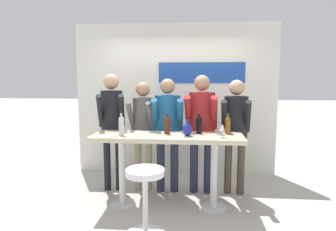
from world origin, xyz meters
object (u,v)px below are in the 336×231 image
(person_center, at_px, (202,121))
(wine_bottle_0, at_px, (228,124))
(person_left, at_px, (143,123))
(wine_bottle_1, at_px, (199,124))
(person_center_right, at_px, (236,124))
(bar_stool, at_px, (145,192))
(wine_bottle_3, at_px, (167,124))
(decorative_vase, at_px, (187,129))
(person_far_left, at_px, (112,118))
(wine_glass_0, at_px, (222,128))
(wine_bottle_2, at_px, (121,125))
(person_center_left, at_px, (168,123))
(tasting_table, at_px, (167,148))

(person_center, relative_size, wine_bottle_0, 6.27)
(person_left, height_order, wine_bottle_1, person_left)
(person_center_right, distance_m, wine_bottle_1, 0.69)
(bar_stool, distance_m, person_center_right, 1.85)
(wine_bottle_3, height_order, decorative_vase, wine_bottle_3)
(bar_stool, relative_size, wine_bottle_3, 2.76)
(person_far_left, bearing_deg, wine_bottle_3, -39.91)
(decorative_vase, bearing_deg, wine_bottle_0, 18.64)
(person_center_right, height_order, wine_bottle_0, person_center_right)
(bar_stool, relative_size, wine_glass_0, 4.36)
(person_center, distance_m, wine_bottle_2, 1.25)
(person_center_left, relative_size, decorative_vase, 7.94)
(wine_bottle_0, relative_size, wine_glass_0, 1.62)
(decorative_vase, bearing_deg, wine_bottle_1, 50.35)
(person_far_left, height_order, person_left, person_far_left)
(person_center_left, height_order, wine_glass_0, person_center_left)
(person_left, relative_size, wine_bottle_1, 6.16)
(person_center, bearing_deg, person_center_left, -175.54)
(person_far_left, distance_m, wine_bottle_3, 1.01)
(person_center_left, xyz_separation_m, wine_bottle_1, (0.47, -0.42, 0.05))
(wine_bottle_2, relative_size, wine_glass_0, 1.79)
(bar_stool, bearing_deg, person_left, 100.69)
(person_center_left, bearing_deg, tasting_table, -89.16)
(person_center_left, height_order, wine_bottle_2, person_center_left)
(bar_stool, bearing_deg, person_center, 64.63)
(wine_bottle_3, height_order, wine_glass_0, wine_bottle_3)
(tasting_table, xyz_separation_m, person_center, (0.46, 0.56, 0.28))
(wine_bottle_0, distance_m, wine_glass_0, 0.27)
(tasting_table, bearing_deg, wine_bottle_1, 18.45)
(bar_stool, relative_size, wine_bottle_1, 2.80)
(person_far_left, xyz_separation_m, decorative_vase, (1.17, -0.59, -0.05))
(wine_bottle_3, bearing_deg, decorative_vase, -21.96)
(person_left, relative_size, wine_bottle_0, 5.91)
(bar_stool, xyz_separation_m, person_center_right, (1.14, 1.34, 0.56))
(wine_bottle_1, bearing_deg, wine_bottle_2, -166.09)
(person_center_left, distance_m, wine_bottle_0, 0.96)
(wine_glass_0, relative_size, decorative_vase, 0.80)
(wine_bottle_0, relative_size, wine_bottle_3, 1.03)
(bar_stool, bearing_deg, wine_bottle_2, 122.12)
(person_center, relative_size, person_center_right, 1.04)
(person_center_right, bearing_deg, person_far_left, -171.96)
(person_far_left, relative_size, person_center_right, 1.05)
(tasting_table, distance_m, person_left, 0.76)
(person_left, height_order, wine_bottle_0, person_left)
(wine_bottle_2, bearing_deg, person_center_right, 23.22)
(wine_bottle_2, bearing_deg, decorative_vase, 4.43)
(decorative_vase, bearing_deg, wine_glass_0, -8.64)
(bar_stool, bearing_deg, wine_bottle_0, 43.26)
(wine_bottle_1, xyz_separation_m, wine_glass_0, (0.29, -0.25, -0.00))
(tasting_table, bearing_deg, wine_bottle_3, 98.86)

